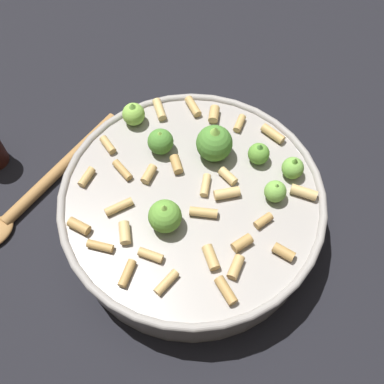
# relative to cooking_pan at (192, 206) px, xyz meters

# --- Properties ---
(ground_plane) EXTENTS (2.40, 2.40, 0.00)m
(ground_plane) POSITION_rel_cooking_pan_xyz_m (-0.00, -0.00, -0.04)
(ground_plane) COLOR black
(cooking_pan) EXTENTS (0.32, 0.32, 0.12)m
(cooking_pan) POSITION_rel_cooking_pan_xyz_m (0.00, 0.00, 0.00)
(cooking_pan) COLOR #9E9993
(cooking_pan) RESTS_ON ground
(wooden_spoon) EXTENTS (0.13, 0.24, 0.02)m
(wooden_spoon) POSITION_rel_cooking_pan_xyz_m (-0.21, 0.01, -0.03)
(wooden_spoon) COLOR #9E703D
(wooden_spoon) RESTS_ON ground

